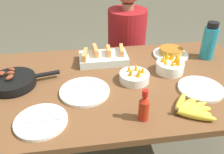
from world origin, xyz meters
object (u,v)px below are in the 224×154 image
(person_figure, at_px, (126,59))
(empty_plate_far_left, at_px, (85,91))
(melon_tray, at_px, (103,58))
(frittata_plate_center, at_px, (171,53))
(hot_sauce_bottle, at_px, (144,107))
(empty_plate_mid_edge, at_px, (41,121))
(banana_bunch, at_px, (190,109))
(skillet, at_px, (13,81))
(fruit_bowl_citrus, at_px, (170,65))
(empty_plate_near_front, at_px, (201,89))
(fruit_bowl_mango, at_px, (135,76))
(water_bottle, at_px, (209,42))

(person_figure, bearing_deg, empty_plate_far_left, -116.43)
(person_figure, bearing_deg, melon_tray, -118.81)
(frittata_plate_center, xyz_separation_m, hot_sauce_bottle, (-0.35, -0.60, 0.05))
(frittata_plate_center, height_order, empty_plate_mid_edge, frittata_plate_center)
(empty_plate_far_left, bearing_deg, person_figure, 63.57)
(melon_tray, bearing_deg, empty_plate_far_left, -112.90)
(banana_bunch, bearing_deg, empty_plate_mid_edge, 177.43)
(skillet, bearing_deg, empty_plate_far_left, -29.89)
(banana_bunch, bearing_deg, skillet, 157.66)
(banana_bunch, xyz_separation_m, fruit_bowl_citrus, (0.04, 0.38, 0.02))
(frittata_plate_center, xyz_separation_m, fruit_bowl_citrus, (-0.08, -0.21, 0.02))
(melon_tray, xyz_separation_m, frittata_plate_center, (0.47, 0.02, -0.01))
(empty_plate_near_front, distance_m, person_figure, 0.92)
(banana_bunch, height_order, frittata_plate_center, frittata_plate_center)
(banana_bunch, distance_m, skillet, 0.95)
(fruit_bowl_mango, relative_size, hot_sauce_bottle, 1.06)
(banana_bunch, height_order, empty_plate_mid_edge, banana_bunch)
(melon_tray, distance_m, hot_sauce_bottle, 0.59)
(frittata_plate_center, distance_m, fruit_bowl_mango, 0.42)
(empty_plate_near_front, relative_size, fruit_bowl_mango, 1.43)
(water_bottle, bearing_deg, skillet, -172.41)
(empty_plate_mid_edge, bearing_deg, skillet, 118.77)
(melon_tray, xyz_separation_m, skillet, (-0.53, -0.20, -0.00))
(frittata_plate_center, distance_m, water_bottle, 0.25)
(skillet, relative_size, frittata_plate_center, 1.61)
(banana_bunch, relative_size, water_bottle, 0.97)
(empty_plate_far_left, relative_size, person_figure, 0.22)
(fruit_bowl_mango, bearing_deg, melon_tray, 120.68)
(empty_plate_near_front, relative_size, empty_plate_far_left, 0.91)
(banana_bunch, bearing_deg, empty_plate_far_left, 154.25)
(banana_bunch, xyz_separation_m, frittata_plate_center, (0.12, 0.58, 0.00))
(water_bottle, relative_size, hot_sauce_bottle, 1.55)
(empty_plate_far_left, distance_m, water_bottle, 0.89)
(banana_bunch, bearing_deg, frittata_plate_center, 78.27)
(fruit_bowl_citrus, distance_m, person_figure, 0.72)
(water_bottle, bearing_deg, empty_plate_near_front, -120.67)
(melon_tray, xyz_separation_m, empty_plate_far_left, (-0.14, -0.33, -0.02))
(empty_plate_near_front, height_order, hot_sauce_bottle, hot_sauce_bottle)
(hot_sauce_bottle, height_order, person_figure, person_figure)
(fruit_bowl_citrus, bearing_deg, empty_plate_near_front, -64.99)
(fruit_bowl_mango, distance_m, person_figure, 0.77)
(banana_bunch, height_order, person_figure, person_figure)
(fruit_bowl_mango, bearing_deg, fruit_bowl_citrus, 16.38)
(melon_tray, bearing_deg, skillet, -158.84)
(water_bottle, bearing_deg, empty_plate_far_left, -161.04)
(empty_plate_mid_edge, bearing_deg, fruit_bowl_citrus, 25.37)
(skillet, distance_m, hot_sauce_bottle, 0.74)
(fruit_bowl_mango, bearing_deg, skillet, 175.74)
(skillet, xyz_separation_m, empty_plate_mid_edge, (0.18, -0.33, -0.02))
(melon_tray, height_order, fruit_bowl_citrus, fruit_bowl_citrus)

